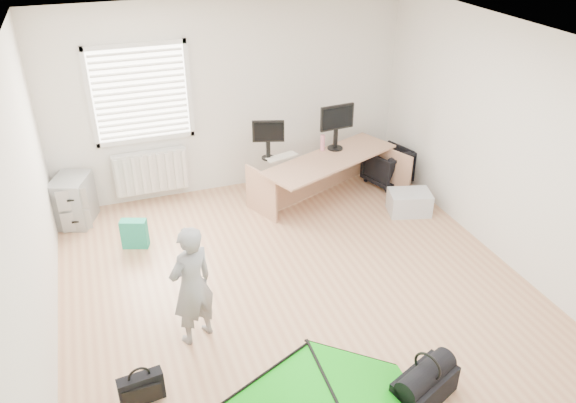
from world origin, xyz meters
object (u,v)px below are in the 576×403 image
object	(u,v)px
desk	(330,181)
filing_cabinet	(74,200)
office_chair	(388,166)
duffel_bag	(424,387)
storage_crate	(409,202)
thermos	(323,143)
monitor_left	(268,145)
person	(192,285)
monitor_right	(336,133)
laptop_bag	(141,388)
kite	(322,399)

from	to	relation	value
desk	filing_cabinet	distance (m)	3.41
office_chair	duffel_bag	world-z (taller)	office_chair
filing_cabinet	storage_crate	world-z (taller)	filing_cabinet
filing_cabinet	duffel_bag	size ratio (longest dim) A/B	1.07
thermos	office_chair	distance (m)	1.18
monitor_left	person	world-z (taller)	person
filing_cabinet	office_chair	world-z (taller)	filing_cabinet
thermos	desk	bearing A→B (deg)	-90.43
filing_cabinet	duffel_bag	world-z (taller)	filing_cabinet
thermos	duffel_bag	size ratio (longest dim) A/B	0.37
desk	filing_cabinet	world-z (taller)	desk
storage_crate	duffel_bag	size ratio (longest dim) A/B	0.91
desk	filing_cabinet	bearing A→B (deg)	146.68
person	storage_crate	world-z (taller)	person
desk	monitor_right	xyz separation A→B (m)	(0.18, 0.27, 0.58)
storage_crate	laptop_bag	world-z (taller)	storage_crate
duffel_bag	desk	bearing A→B (deg)	57.07
thermos	person	size ratio (longest dim) A/B	0.17
thermos	laptop_bag	size ratio (longest dim) A/B	0.58
monitor_left	laptop_bag	xyz separation A→B (m)	(-2.11, -2.95, -0.74)
laptop_bag	duffel_bag	world-z (taller)	laptop_bag
kite	laptop_bag	xyz separation A→B (m)	(-1.36, 0.73, -0.14)
person	duffel_bag	distance (m)	2.26
filing_cabinet	person	world-z (taller)	person
desk	office_chair	xyz separation A→B (m)	(1.06, 0.27, -0.07)
person	filing_cabinet	bearing A→B (deg)	-93.83
duffel_bag	office_chair	bearing A→B (deg)	42.95
desk	office_chair	world-z (taller)	desk
filing_cabinet	thermos	xyz separation A→B (m)	(3.35, -0.36, 0.47)
monitor_right	thermos	bearing A→B (deg)	167.86
filing_cabinet	duffel_bag	distance (m)	4.95
monitor_left	thermos	bearing A→B (deg)	18.50
monitor_right	filing_cabinet	bearing A→B (deg)	168.85
monitor_right	storage_crate	bearing A→B (deg)	-55.44
monitor_right	kite	xyz separation A→B (m)	(-1.72, -3.67, -0.64)
kite	monitor_left	bearing A→B (deg)	81.00
desk	kite	distance (m)	3.74
monitor_right	laptop_bag	size ratio (longest dim) A/B	1.30
office_chair	person	world-z (taller)	person
monitor_right	thermos	xyz separation A→B (m)	(-0.18, 0.02, -0.13)
thermos	person	xyz separation A→B (m)	(-2.30, -2.34, -0.16)
thermos	person	world-z (taller)	person
office_chair	storage_crate	xyz separation A→B (m)	(-0.14, -0.88, -0.12)
monitor_right	person	bearing A→B (deg)	-141.97
office_chair	person	bearing A→B (deg)	17.58
person	storage_crate	distance (m)	3.55
office_chair	thermos	bearing A→B (deg)	-18.30
desk	monitor_left	size ratio (longest dim) A/B	4.78
person	duffel_bag	xyz separation A→B (m)	(1.70, -1.41, -0.50)
filing_cabinet	monitor_right	distance (m)	3.60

